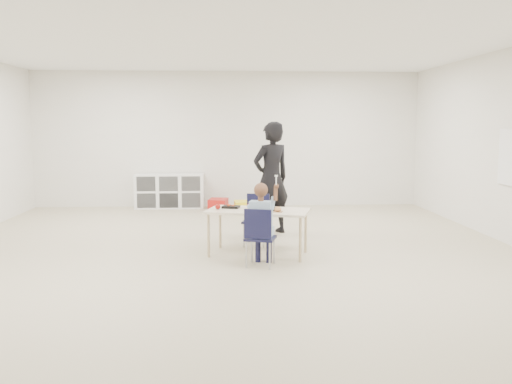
{
  "coord_description": "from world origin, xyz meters",
  "views": [
    {
      "loc": [
        -0.04,
        -6.85,
        1.71
      ],
      "look_at": [
        0.34,
        0.03,
        0.85
      ],
      "focal_mm": 38.0,
      "sensor_mm": 36.0,
      "label": 1
    }
  ],
  "objects": [
    {
      "name": "milk_carton",
      "position": [
        0.34,
        0.04,
        0.65
      ],
      "size": [
        0.09,
        0.09,
        0.1
      ],
      "primitive_type": "cube",
      "rotation": [
        0.0,
        0.0,
        -0.27
      ],
      "color": "white",
      "rests_on": "table"
    },
    {
      "name": "lunch_tray_near",
      "position": [
        0.51,
        0.12,
        0.62
      ],
      "size": [
        0.26,
        0.21,
        0.03
      ],
      "primitive_type": "cube",
      "rotation": [
        0.0,
        0.0,
        -0.27
      ],
      "color": "black",
      "rests_on": "table"
    },
    {
      "name": "cubby_shelf",
      "position": [
        -1.2,
        4.28,
        0.35
      ],
      "size": [
        1.4,
        0.4,
        0.7
      ],
      "primitive_type": "cube",
      "color": "white",
      "rests_on": "ground"
    },
    {
      "name": "bin_red",
      "position": [
        -0.2,
        3.98,
        0.11
      ],
      "size": [
        0.42,
        0.5,
        0.22
      ],
      "primitive_type": "cube",
      "rotation": [
        0.0,
        0.0,
        -0.17
      ],
      "color": "red",
      "rests_on": "ground"
    },
    {
      "name": "bin_blue",
      "position": [
        0.8,
        3.98,
        0.1
      ],
      "size": [
        0.4,
        0.47,
        0.2
      ],
      "primitive_type": "cube",
      "rotation": [
        0.0,
        0.0,
        0.21
      ],
      "color": "blue",
      "rests_on": "ground"
    },
    {
      "name": "adult",
      "position": [
        0.67,
        1.54,
        0.88
      ],
      "size": [
        0.76,
        0.68,
        1.75
      ],
      "primitive_type": "imported",
      "rotation": [
        0.0,
        0.0,
        3.65
      ],
      "color": "black",
      "rests_on": "ground"
    },
    {
      "name": "bin_yellow",
      "position": [
        0.29,
        3.74,
        0.1
      ],
      "size": [
        0.35,
        0.44,
        0.21
      ],
      "primitive_type": "cube",
      "rotation": [
        0.0,
        0.0,
        0.05
      ],
      "color": "yellow",
      "rests_on": "ground"
    },
    {
      "name": "bread_roll",
      "position": [
        0.62,
        -0.05,
        0.64
      ],
      "size": [
        0.09,
        0.09,
        0.07
      ],
      "primitive_type": "ellipsoid",
      "color": "tan",
      "rests_on": "table"
    },
    {
      "name": "rules_poster",
      "position": [
        3.98,
        0.6,
        1.25
      ],
      "size": [
        0.02,
        0.6,
        0.8
      ],
      "primitive_type": "cube",
      "color": "white",
      "rests_on": "room"
    },
    {
      "name": "child",
      "position": [
        0.37,
        -0.44,
        0.57
      ],
      "size": [
        0.59,
        0.59,
        1.14
      ],
      "primitive_type": null,
      "rotation": [
        0.0,
        0.0,
        -0.27
      ],
      "color": "#A5C0DF",
      "rests_on": "chair_near"
    },
    {
      "name": "apple_near",
      "position": [
        0.27,
        0.21,
        0.64
      ],
      "size": [
        0.07,
        0.07,
        0.07
      ],
      "primitive_type": "sphere",
      "color": "maroon",
      "rests_on": "table"
    },
    {
      "name": "apple_far",
      "position": [
        -0.15,
        0.2,
        0.64
      ],
      "size": [
        0.07,
        0.07,
        0.07
      ],
      "primitive_type": "sphere",
      "color": "maroon",
      "rests_on": "table"
    },
    {
      "name": "lunch_tray_far",
      "position": [
        0.02,
        0.31,
        0.62
      ],
      "size": [
        0.26,
        0.21,
        0.03
      ],
      "primitive_type": "cube",
      "rotation": [
        0.0,
        0.0,
        -0.27
      ],
      "color": "black",
      "rests_on": "table"
    },
    {
      "name": "chair_near",
      "position": [
        0.37,
        -0.44,
        0.36
      ],
      "size": [
        0.43,
        0.41,
        0.72
      ],
      "primitive_type": null,
      "rotation": [
        0.0,
        0.0,
        -0.27
      ],
      "color": "black",
      "rests_on": "ground"
    },
    {
      "name": "room",
      "position": [
        0.0,
        0.0,
        1.4
      ],
      "size": [
        9.0,
        9.02,
        2.8
      ],
      "color": "beige",
      "rests_on": "ground"
    },
    {
      "name": "table",
      "position": [
        0.38,
        0.13,
        0.3
      ],
      "size": [
        1.44,
        0.99,
        0.6
      ],
      "rotation": [
        0.0,
        0.0,
        -0.27
      ],
      "color": "beige",
      "rests_on": "ground"
    },
    {
      "name": "chair_far",
      "position": [
        0.38,
        0.7,
        0.36
      ],
      "size": [
        0.43,
        0.41,
        0.72
      ],
      "primitive_type": null,
      "rotation": [
        0.0,
        0.0,
        -0.27
      ],
      "color": "black",
      "rests_on": "ground"
    }
  ]
}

